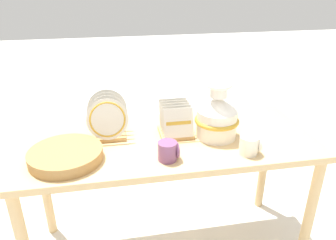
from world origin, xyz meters
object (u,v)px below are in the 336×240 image
at_px(ceramic_vase, 217,116).
at_px(wicker_charger_stack, 66,155).
at_px(dish_rack_round_plates, 108,121).
at_px(mug_cream_glaze, 250,145).
at_px(dish_rack_square_plates, 176,124).
at_px(mug_plum_glaze, 168,151).

height_order(ceramic_vase, wicker_charger_stack, ceramic_vase).
height_order(dish_rack_round_plates, mug_cream_glaze, dish_rack_round_plates).
relative_size(dish_rack_round_plates, dish_rack_square_plates, 1.23).
distance_m(dish_rack_square_plates, wicker_charger_stack, 0.58).
bearing_deg(dish_rack_square_plates, mug_plum_glaze, -108.98).
xyz_separation_m(dish_rack_square_plates, wicker_charger_stack, (-0.55, -0.17, -0.04)).
xyz_separation_m(ceramic_vase, mug_cream_glaze, (0.10, -0.20, -0.08)).
bearing_deg(wicker_charger_stack, mug_cream_glaze, -6.18).
bearing_deg(mug_cream_glaze, ceramic_vase, 117.44).
relative_size(mug_plum_glaze, mug_cream_glaze, 1.00).
distance_m(ceramic_vase, wicker_charger_stack, 0.77).
bearing_deg(mug_cream_glaze, mug_plum_glaze, 177.80).
height_order(mug_plum_glaze, mug_cream_glaze, same).
distance_m(ceramic_vase, mug_plum_glaze, 0.35).
bearing_deg(mug_plum_glaze, dish_rack_square_plates, 71.02).
distance_m(ceramic_vase, dish_rack_round_plates, 0.57).
distance_m(dish_rack_round_plates, mug_cream_glaze, 0.73).
relative_size(ceramic_vase, wicker_charger_stack, 0.87).
bearing_deg(mug_plum_glaze, wicker_charger_stack, 170.54).
xyz_separation_m(dish_rack_round_plates, mug_cream_glaze, (0.66, -0.30, -0.05)).
relative_size(ceramic_vase, mug_plum_glaze, 3.01).
bearing_deg(dish_rack_round_plates, mug_plum_glaze, -46.40).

